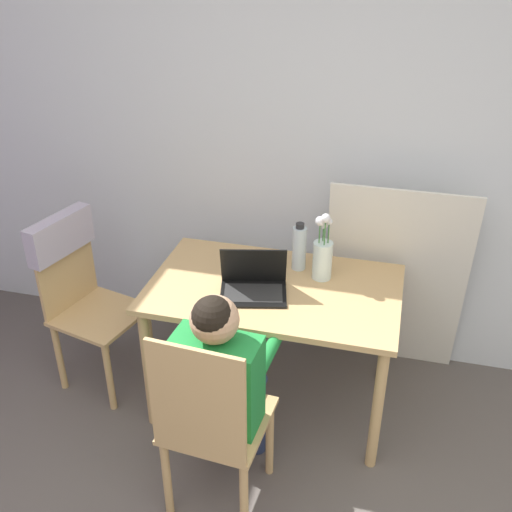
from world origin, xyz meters
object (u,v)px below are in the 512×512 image
(chair_occupied, at_px, (211,424))
(person_seated, at_px, (221,371))
(flower_vase, at_px, (323,255))
(laptop, at_px, (253,282))
(chair_spare, at_px, (77,276))
(water_bottle, at_px, (299,248))

(chair_occupied, relative_size, person_seated, 0.91)
(flower_vase, bearing_deg, laptop, -144.53)
(person_seated, xyz_separation_m, flower_vase, (0.28, 0.72, 0.18))
(chair_spare, relative_size, flower_vase, 2.71)
(chair_occupied, xyz_separation_m, person_seated, (0.01, 0.12, 0.18))
(chair_spare, distance_m, water_bottle, 1.15)
(chair_spare, bearing_deg, chair_occupied, -111.68)
(chair_spare, xyz_separation_m, laptop, (0.95, -0.03, 0.13))
(water_bottle, bearing_deg, chair_occupied, -100.54)
(person_seated, relative_size, flower_vase, 2.96)
(laptop, bearing_deg, chair_spare, 164.82)
(chair_spare, xyz_separation_m, person_seated, (0.95, -0.55, 0.02))
(chair_spare, distance_m, flower_vase, 1.26)
(chair_spare, bearing_deg, flower_vase, -68.18)
(flower_vase, relative_size, water_bottle, 1.41)
(chair_occupied, relative_size, laptop, 2.67)
(chair_spare, height_order, person_seated, person_seated)
(chair_spare, height_order, water_bottle, water_bottle)
(chair_occupied, relative_size, water_bottle, 3.78)
(laptop, bearing_deg, water_bottle, 44.87)
(chair_spare, relative_size, water_bottle, 3.82)
(person_seated, relative_size, laptop, 2.95)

